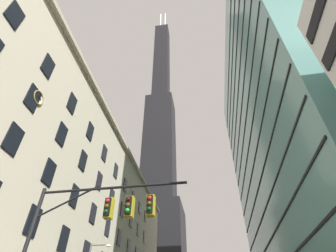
{
  "coord_description": "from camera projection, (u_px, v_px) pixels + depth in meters",
  "views": [
    {
      "loc": [
        2.46,
        -9.88,
        1.5
      ],
      "look_at": [
        -3.02,
        24.17,
        29.61
      ],
      "focal_mm": 27.23,
      "sensor_mm": 36.0,
      "label": 1
    }
  ],
  "objects": [
    {
      "name": "traffic_signal_mast",
      "position": [
        98.0,
        222.0,
        12.51
      ],
      "size": [
        8.11,
        0.63,
        7.59
      ],
      "color": "black",
      "rests_on": "sidewalk_left"
    },
    {
      "name": "glass_office_midrise",
      "position": [
        299.0,
        135.0,
        46.3
      ],
      "size": [
        18.47,
        50.39,
        58.93
      ],
      "color": "slate",
      "rests_on": "ground"
    },
    {
      "name": "dark_skyscraper",
      "position": [
        159.0,
        169.0,
        125.7
      ],
      "size": [
        22.12,
        22.12,
        218.85
      ],
      "color": "black",
      "rests_on": "ground"
    },
    {
      "name": "station_building",
      "position": [
        62.0,
        225.0,
        37.14
      ],
      "size": [
        16.31,
        62.23,
        27.54
      ],
      "color": "#B2A88E",
      "rests_on": "ground"
    }
  ]
}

